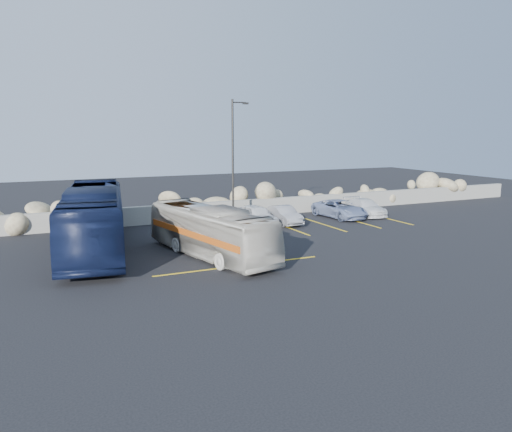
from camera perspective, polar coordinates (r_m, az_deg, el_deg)
name	(u,v)px	position (r m, az deg, el deg)	size (l,w,h in m)	color
ground	(261,264)	(23.05, 0.59, -5.56)	(90.00, 90.00, 0.00)	black
seawall	(185,213)	(33.91, -8.13, 0.39)	(60.00, 0.40, 1.20)	gray
riprap_pile	(180,200)	(34.94, -8.73, 1.82)	(54.00, 2.80, 2.60)	#9C8866
parking_lines	(291,233)	(29.93, 4.06, -1.96)	(18.16, 9.36, 0.01)	yellow
lamppost	(234,159)	(32.00, -2.58, 6.58)	(1.14, 0.18, 8.00)	#2E2C29
vintage_bus	(210,231)	(24.33, -5.27, -1.77)	(2.08, 8.91, 2.48)	beige
tour_coach	(94,220)	(26.40, -18.06, -0.40)	(2.77, 11.85, 3.30)	#101735
car_a	(256,215)	(32.16, 0.05, 0.09)	(1.57, 3.91, 1.33)	white
car_b	(284,215)	(32.76, 3.21, 0.11)	(1.23, 3.54, 1.17)	#9E9EA2
car_c	(365,207)	(36.81, 12.39, 0.99)	(1.64, 4.05, 1.17)	white
car_d	(340,209)	(35.45, 9.55, 0.80)	(2.06, 4.47, 1.24)	#7C8BB0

